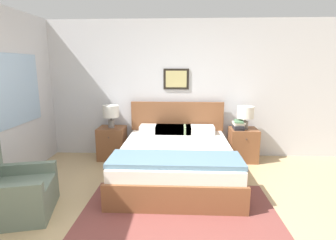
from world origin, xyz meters
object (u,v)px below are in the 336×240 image
nightstand_by_door (243,145)px  nightstand_near_window (112,143)px  armchair (13,193)px  table_lamp_near_window (111,112)px  bed (176,159)px  table_lamp_by_door (245,113)px

nightstand_by_door → nightstand_near_window: bearing=180.0°
armchair → table_lamp_near_window: (0.68, 1.98, 0.63)m
armchair → nightstand_near_window: size_ratio=1.52×
bed → table_lamp_by_door: bed is taller
bed → table_lamp_by_door: 1.60m
bed → nightstand_near_window: bearing=146.7°
nightstand_near_window → nightstand_by_door: same height
bed → table_lamp_near_window: size_ratio=5.05×
bed → nightstand_by_door: bearing=33.2°
nightstand_near_window → table_lamp_by_door: table_lamp_by_door is taller
table_lamp_by_door → nightstand_by_door: bearing=128.3°
bed → nightstand_by_door: (1.24, 0.81, 0.01)m
nightstand_near_window → nightstand_by_door: bearing=0.0°
nightstand_by_door → table_lamp_near_window: 2.54m
nightstand_by_door → armchair: bearing=-147.7°
armchair → table_lamp_near_window: 2.19m
bed → armchair: size_ratio=2.30×
nightstand_near_window → bed: bearing=-33.3°
table_lamp_by_door → armchair: bearing=-147.9°
nightstand_by_door → table_lamp_by_door: size_ratio=1.44×
armchair → nightstand_near_window: 2.11m
armchair → nightstand_by_door: armchair is taller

